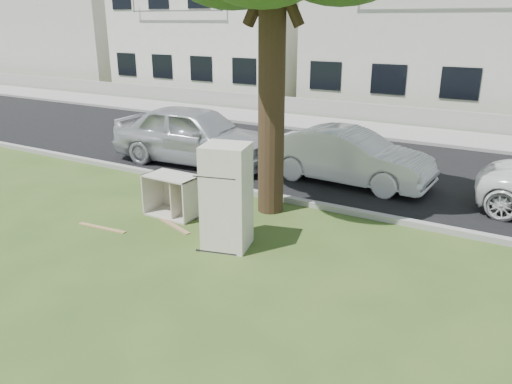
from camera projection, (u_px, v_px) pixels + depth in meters
The scene contains 16 objects.
ground at pixel (242, 245), 9.06m from camera, with size 120.00×120.00×0.00m, color #304F1C.
road at pixel (355, 166), 13.95m from camera, with size 120.00×7.00×0.01m, color black.
kerb_near at pixel (300, 204), 11.06m from camera, with size 120.00×0.18×0.12m, color gray.
kerb_far at pixel (391, 141), 16.85m from camera, with size 120.00×0.18×0.12m, color gray.
sidewalk at pixel (402, 133), 18.03m from camera, with size 120.00×2.80×0.01m, color gray.
low_wall at pixel (414, 117), 19.22m from camera, with size 120.00×0.15×0.70m, color gray.
townhouse_left at pixel (225, 27), 27.92m from camera, with size 10.20×8.16×7.04m.
townhouse_center at pixel (449, 24), 22.12m from camera, with size 11.22×8.16×7.44m.
filler_left at pixel (63, 30), 35.12m from camera, with size 16.00×9.00×6.40m, color beige.
fridge at pixel (227, 197), 8.71m from camera, with size 0.77×0.72×1.88m, color beige.
cabinet at pixel (173, 195), 10.33m from camera, with size 1.11×0.69×0.87m, color silver.
plank_a at pixel (102, 228), 9.77m from camera, with size 1.12×0.09×0.02m, color #A4824F.
plank_b at pixel (174, 226), 9.86m from camera, with size 1.01×0.10×0.02m, color #9F7A53.
plank_c at pixel (181, 217), 10.32m from camera, with size 0.77×0.09×0.02m, color tan.
car_center at pixel (349, 157), 12.32m from camera, with size 1.43×4.10×1.35m, color silver.
car_left at pixel (196, 135), 13.99m from camera, with size 1.94×4.83×1.65m, color #ABACB3.
Camera 1 is at (4.39, -6.99, 3.86)m, focal length 35.00 mm.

